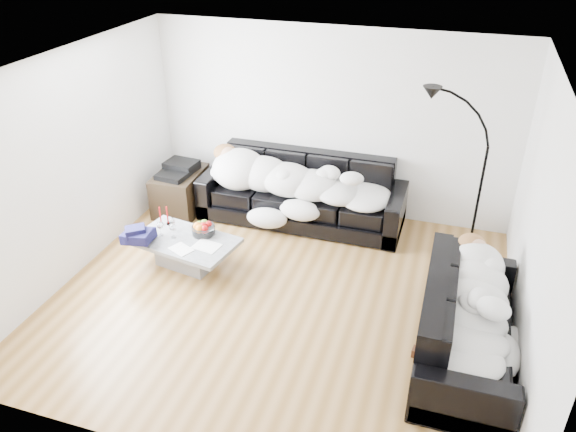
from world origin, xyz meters
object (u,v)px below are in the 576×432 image
(sleeper_right, at_px, (473,303))
(wine_glass_a, at_px, (173,224))
(shoes, at_px, (435,351))
(floor_lamp, at_px, (479,197))
(av_cabinet, at_px, (181,191))
(candle_left, at_px, (160,216))
(fruit_bowl, at_px, (203,228))
(candle_right, at_px, (167,216))
(sofa_right, at_px, (469,321))
(sleeper_back, at_px, (301,179))
(sofa_back, at_px, (302,191))
(wine_glass_b, at_px, (160,229))
(wine_glass_c, at_px, (173,231))
(stereo, at_px, (178,168))
(coffee_table, at_px, (186,252))

(sleeper_right, distance_m, wine_glass_a, 3.66)
(shoes, height_order, floor_lamp, floor_lamp)
(av_cabinet, bearing_deg, floor_lamp, -6.72)
(candle_left, bearing_deg, floor_lamp, 11.29)
(fruit_bowl, distance_m, candle_right, 0.53)
(sofa_right, bearing_deg, floor_lamp, 1.19)
(wine_glass_a, height_order, shoes, wine_glass_a)
(sleeper_back, xyz_separation_m, sleeper_right, (2.31, -2.05, -0.02))
(sofa_back, distance_m, sofa_right, 3.12)
(sofa_right, height_order, wine_glass_b, sofa_right)
(sleeper_right, distance_m, wine_glass_c, 3.54)
(fruit_bowl, distance_m, stereo, 1.41)
(sofa_right, bearing_deg, av_cabinet, 65.36)
(coffee_table, relative_size, wine_glass_b, 6.68)
(sofa_right, distance_m, stereo, 4.47)
(wine_glass_a, distance_m, floor_lamp, 3.68)
(sofa_right, bearing_deg, sleeper_back, 48.39)
(sofa_back, bearing_deg, wine_glass_c, -128.12)
(av_cabinet, bearing_deg, sofa_right, -27.32)
(sleeper_back, distance_m, wine_glass_a, 1.83)
(sleeper_back, relative_size, floor_lamp, 1.22)
(wine_glass_a, bearing_deg, av_cabinet, 113.21)
(sofa_right, xyz_separation_m, wine_glass_a, (-3.58, 0.75, 0.03))
(sofa_back, relative_size, coffee_table, 2.26)
(wine_glass_b, height_order, shoes, wine_glass_b)
(wine_glass_a, xyz_separation_m, candle_right, (-0.13, 0.10, 0.04))
(sleeper_back, height_order, candle_right, sleeper_back)
(wine_glass_c, xyz_separation_m, candle_right, (-0.21, 0.27, 0.03))
(candle_right, bearing_deg, wine_glass_a, -39.69)
(wine_glass_c, bearing_deg, candle_right, 128.97)
(floor_lamp, bearing_deg, wine_glass_a, -179.79)
(sleeper_right, distance_m, candle_left, 3.88)
(fruit_bowl, xyz_separation_m, stereo, (-0.88, 1.08, 0.20))
(sleeper_back, relative_size, wine_glass_a, 13.93)
(coffee_table, relative_size, wine_glass_a, 7.28)
(sofa_right, bearing_deg, sofa_back, 47.70)
(wine_glass_c, xyz_separation_m, floor_lamp, (3.46, 0.99, 0.52))
(wine_glass_a, distance_m, wine_glass_b, 0.18)
(wine_glass_b, bearing_deg, sofa_right, -9.13)
(floor_lamp, bearing_deg, coffee_table, -176.33)
(coffee_table, height_order, wine_glass_c, wine_glass_c)
(wine_glass_a, bearing_deg, fruit_bowl, 4.58)
(wine_glass_a, bearing_deg, candle_right, 140.31)
(candle_left, bearing_deg, sleeper_back, 39.45)
(sleeper_right, relative_size, wine_glass_b, 9.62)
(sofa_back, distance_m, candle_left, 1.95)
(wine_glass_c, bearing_deg, candle_left, 141.54)
(sleeper_back, bearing_deg, wine_glass_b, -132.91)
(sofa_right, relative_size, av_cabinet, 2.44)
(sleeper_right, bearing_deg, coffee_table, 79.97)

